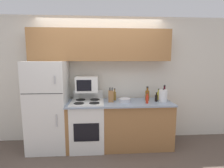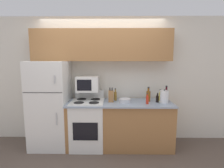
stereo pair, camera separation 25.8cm
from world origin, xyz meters
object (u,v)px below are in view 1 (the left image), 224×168
at_px(knife_block, 111,96).
at_px(bottle_vinegar, 115,96).
at_px(bottle_hot_sauce, 147,99).
at_px(stove, 88,124).
at_px(bowl, 125,100).
at_px(bottle_whiskey, 147,95).
at_px(kettle, 163,96).
at_px(microwave, 87,84).
at_px(refrigerator, 49,106).
at_px(bottle_soy_sauce, 156,98).
at_px(bottle_wine_red, 164,94).
at_px(bottle_cooking_spray, 159,95).

relative_size(knife_block, bottle_vinegar, 1.15).
height_order(knife_block, bottle_hot_sauce, knife_block).
bearing_deg(knife_block, stove, -178.05).
bearing_deg(bottle_hot_sauce, knife_block, 167.06).
relative_size(bowl, bottle_hot_sauce, 1.15).
bearing_deg(stove, bottle_whiskey, 3.45).
xyz_separation_m(bottle_hot_sauce, kettle, (0.33, 0.09, 0.04)).
height_order(microwave, bottle_whiskey, microwave).
height_order(stove, bowl, stove).
height_order(bowl, kettle, kettle).
height_order(refrigerator, bowl, refrigerator).
xyz_separation_m(bottle_soy_sauce, bottle_hot_sauce, (-0.21, -0.13, 0.01)).
relative_size(refrigerator, bottle_wine_red, 5.55).
height_order(bowl, bottle_whiskey, bottle_whiskey).
relative_size(bottle_whiskey, kettle, 1.10).
relative_size(microwave, bottle_hot_sauce, 2.11).
distance_m(bottle_hot_sauce, bottle_wine_red, 0.47).
xyz_separation_m(stove, bottle_wine_red, (1.52, 0.10, 0.54)).
xyz_separation_m(bottle_cooking_spray, bottle_vinegar, (-0.89, -0.00, 0.01)).
xyz_separation_m(microwave, bowl, (0.72, -0.14, -0.29)).
distance_m(bottle_whiskey, bottle_hot_sauce, 0.22).
xyz_separation_m(stove, bowl, (0.71, -0.01, 0.46)).
bearing_deg(stove, bowl, -1.15).
distance_m(knife_block, bottle_hot_sauce, 0.68).
relative_size(bottle_vinegar, bottle_hot_sauce, 1.20).
relative_size(knife_block, bottle_soy_sauce, 1.54).
height_order(bottle_vinegar, kettle, kettle).
bearing_deg(kettle, knife_block, 176.42).
xyz_separation_m(refrigerator, knife_block, (1.18, -0.02, 0.17)).
bearing_deg(bottle_hot_sauce, bottle_wine_red, 30.03).
height_order(knife_block, bottle_soy_sauce, knife_block).
bearing_deg(bottle_hot_sauce, stove, 172.97).
distance_m(bowl, bottle_whiskey, 0.47).
relative_size(bottle_cooking_spray, bottle_hot_sauce, 1.10).
bearing_deg(microwave, refrigerator, -172.33).
bearing_deg(bottle_wine_red, stove, -176.26).
bearing_deg(stove, refrigerator, 177.41).
bearing_deg(refrigerator, bottle_soy_sauce, -1.23).
xyz_separation_m(bowl, bottle_cooking_spray, (0.71, 0.15, 0.05)).
distance_m(microwave, bottle_cooking_spray, 1.45).
bearing_deg(bottle_whiskey, bowl, -169.54).
distance_m(refrigerator, bottle_wine_red, 2.25).
height_order(microwave, bottle_vinegar, microwave).
relative_size(bottle_soy_sauce, bottle_wine_red, 0.60).
relative_size(microwave, bottle_soy_sauce, 2.34).
bearing_deg(stove, knife_block, 1.95).
relative_size(bowl, bottle_soy_sauce, 1.27).
bearing_deg(refrigerator, kettle, -2.11).
bearing_deg(bowl, refrigerator, 178.12).
distance_m(refrigerator, bottle_whiskey, 1.90).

